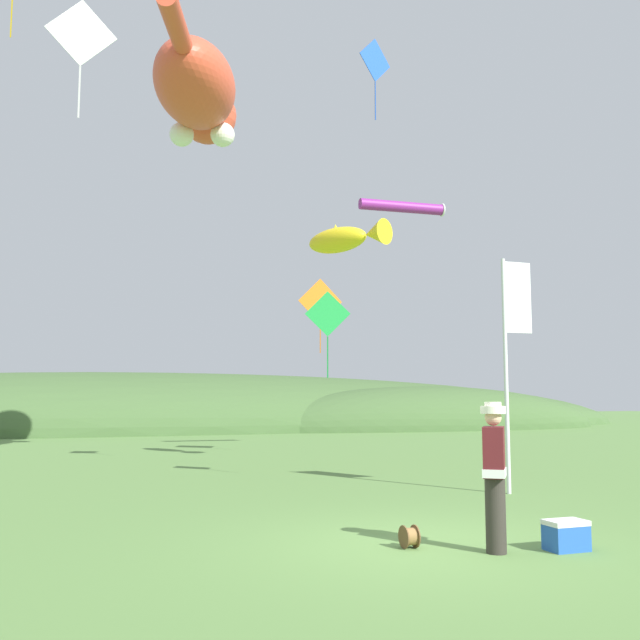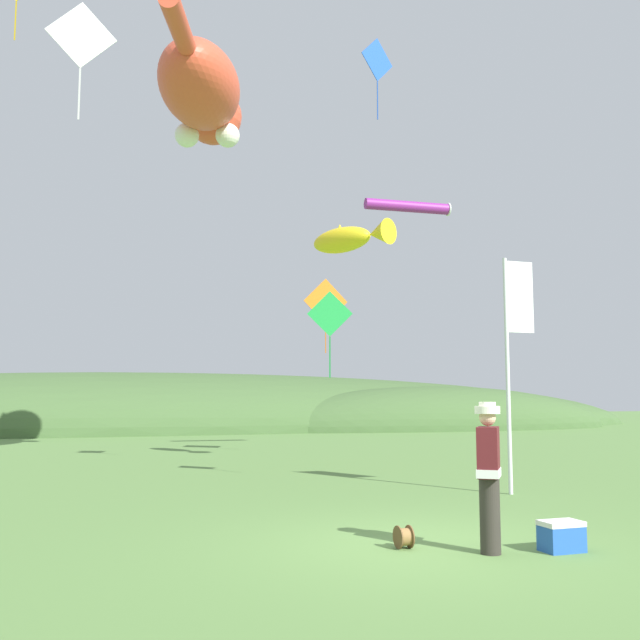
# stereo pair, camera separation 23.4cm
# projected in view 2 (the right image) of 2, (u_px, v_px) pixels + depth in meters

# --- Properties ---
(ground_plane) EXTENTS (120.00, 120.00, 0.00)m
(ground_plane) POSITION_uv_depth(u_px,v_px,m) (425.00, 546.00, 8.78)
(ground_plane) COLOR #5B8442
(distant_hill_ridge) EXTENTS (61.09, 12.87, 6.17)m
(distant_hill_ridge) POSITION_uv_depth(u_px,v_px,m) (191.00, 430.00, 38.35)
(distant_hill_ridge) COLOR #426033
(distant_hill_ridge) RESTS_ON ground
(festival_attendant) EXTENTS (0.46, 0.49, 1.77)m
(festival_attendant) POSITION_uv_depth(u_px,v_px,m) (489.00, 471.00, 8.46)
(festival_attendant) COLOR #332D28
(festival_attendant) RESTS_ON ground
(kite_spool) EXTENTS (0.17, 0.28, 0.28)m
(kite_spool) POSITION_uv_depth(u_px,v_px,m) (404.00, 537.00, 8.66)
(kite_spool) COLOR olive
(kite_spool) RESTS_ON ground
(picnic_cooler) EXTENTS (0.49, 0.33, 0.36)m
(picnic_cooler) POSITION_uv_depth(u_px,v_px,m) (561.00, 536.00, 8.50)
(picnic_cooler) COLOR blue
(picnic_cooler) RESTS_ON ground
(festival_banner_pole) EXTENTS (0.66, 0.08, 4.52)m
(festival_banner_pole) POSITION_uv_depth(u_px,v_px,m) (513.00, 338.00, 13.77)
(festival_banner_pole) COLOR silver
(festival_banner_pole) RESTS_ON ground
(kite_giant_cat) EXTENTS (3.47, 7.60, 2.39)m
(kite_giant_cat) POSITION_uv_depth(u_px,v_px,m) (203.00, 95.00, 20.60)
(kite_giant_cat) COLOR #E04C33
(kite_fish_windsock) EXTENTS (1.89, 2.64, 0.81)m
(kite_fish_windsock) POSITION_uv_depth(u_px,v_px,m) (350.00, 238.00, 19.50)
(kite_fish_windsock) COLOR yellow
(kite_tube_streamer) EXTENTS (2.92, 0.60, 0.44)m
(kite_tube_streamer) POSITION_uv_depth(u_px,v_px,m) (409.00, 207.00, 23.14)
(kite_tube_streamer) COLOR #8C268C
(kite_diamond_orange) EXTENTS (1.43, 0.07, 2.33)m
(kite_diamond_orange) POSITION_uv_depth(u_px,v_px,m) (326.00, 302.00, 22.23)
(kite_diamond_orange) COLOR orange
(kite_diamond_blue) EXTENTS (0.94, 0.42, 1.92)m
(kite_diamond_blue) POSITION_uv_depth(u_px,v_px,m) (377.00, 61.00, 16.14)
(kite_diamond_blue) COLOR blue
(kite_diamond_green) EXTENTS (0.94, 0.38, 1.90)m
(kite_diamond_green) POSITION_uv_depth(u_px,v_px,m) (330.00, 315.00, 15.57)
(kite_diamond_green) COLOR green
(kite_diamond_white) EXTENTS (1.17, 0.06, 2.07)m
(kite_diamond_white) POSITION_uv_depth(u_px,v_px,m) (81.00, 36.00, 12.06)
(kite_diamond_white) COLOR white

